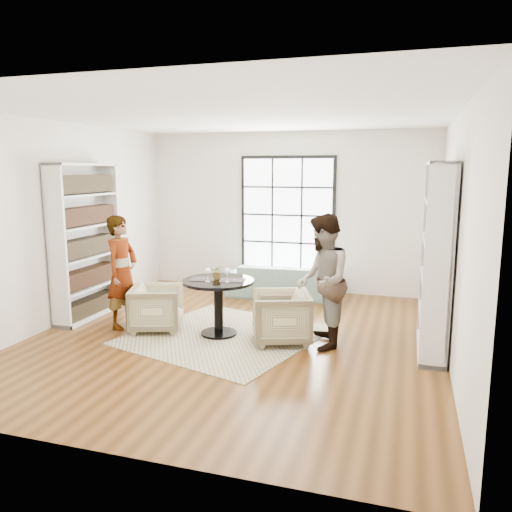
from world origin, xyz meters
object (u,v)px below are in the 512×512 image
(person_right, at_px, (322,281))
(pedestal_table, at_px, (218,295))
(sofa, at_px, (283,280))
(wine_glass_left, at_px, (208,272))
(person_left, at_px, (122,272))
(flower_centerpiece, at_px, (217,272))
(wine_glass_right, at_px, (227,272))
(armchair_right, at_px, (281,317))
(armchair_left, at_px, (157,308))

(person_right, bearing_deg, pedestal_table, -102.83)
(sofa, distance_m, wine_glass_left, 2.65)
(person_left, height_order, flower_centerpiece, person_left)
(wine_glass_right, bearing_deg, sofa, 86.17)
(armchair_right, distance_m, person_left, 2.44)
(armchair_left, relative_size, armchair_right, 0.94)
(pedestal_table, distance_m, armchair_left, 0.97)
(pedestal_table, distance_m, sofa, 2.43)
(sofa, xyz_separation_m, person_right, (1.12, -2.42, 0.58))
(person_right, bearing_deg, person_left, -100.96)
(wine_glass_right, bearing_deg, pedestal_table, 152.95)
(pedestal_table, relative_size, person_left, 0.60)
(person_left, height_order, wine_glass_right, person_left)
(armchair_left, xyz_separation_m, armchair_right, (1.84, 0.03, 0.02))
(armchair_left, bearing_deg, person_left, 70.54)
(sofa, xyz_separation_m, person_left, (-1.82, -2.45, 0.53))
(sofa, distance_m, armchair_right, 2.49)
(pedestal_table, bearing_deg, person_right, -1.28)
(person_left, relative_size, wine_glass_left, 8.63)
(sofa, relative_size, person_left, 1.22)
(sofa, bearing_deg, pedestal_table, 78.06)
(person_right, bearing_deg, armchair_left, -100.82)
(armchair_left, bearing_deg, pedestal_table, -105.61)
(sofa, bearing_deg, armchair_right, 99.37)
(wine_glass_left, xyz_separation_m, wine_glass_right, (0.26, 0.06, 0.00))
(pedestal_table, height_order, sofa, pedestal_table)
(wine_glass_left, relative_size, flower_centerpiece, 0.96)
(sofa, height_order, armchair_left, armchair_left)
(armchair_left, xyz_separation_m, wine_glass_left, (0.84, -0.08, 0.60))
(armchair_right, bearing_deg, pedestal_table, -111.83)
(person_left, distance_m, wine_glass_left, 1.39)
(sofa, xyz_separation_m, flower_centerpiece, (-0.37, -2.35, 0.60))
(armchair_left, distance_m, flower_centerpiece, 1.07)
(armchair_left, xyz_separation_m, flower_centerpiece, (0.90, 0.11, 0.56))
(sofa, bearing_deg, person_right, 110.94)
(armchair_right, height_order, person_left, person_left)
(pedestal_table, xyz_separation_m, flower_centerpiece, (-0.03, 0.04, 0.32))
(wine_glass_right, bearing_deg, flower_centerpiece, 147.20)
(pedestal_table, bearing_deg, armchair_right, -2.05)
(person_right, relative_size, wine_glass_left, 9.13)
(armchair_right, bearing_deg, wine_glass_right, -105.65)
(pedestal_table, height_order, flower_centerpiece, flower_centerpiece)
(armchair_left, xyz_separation_m, person_left, (-0.55, 0.00, 0.50))
(person_right, height_order, flower_centerpiece, person_right)
(sofa, distance_m, wine_glass_right, 2.56)
(pedestal_table, bearing_deg, sofa, 82.04)
(sofa, height_order, wine_glass_right, wine_glass_right)
(flower_centerpiece, bearing_deg, wine_glass_right, -32.80)
(sofa, height_order, flower_centerpiece, flower_centerpiece)
(pedestal_table, distance_m, wine_glass_right, 0.41)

